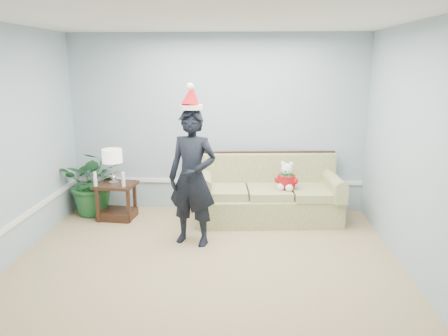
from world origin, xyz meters
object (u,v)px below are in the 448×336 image
(table_lamp, at_px, (112,157))
(man, at_px, (192,178))
(sofa, at_px, (268,197))
(houseplant, at_px, (94,182))
(side_table, at_px, (117,205))
(teddy_bear, at_px, (287,179))

(table_lamp, bearing_deg, man, -33.44)
(sofa, xyz_separation_m, man, (-1.00, -0.95, 0.53))
(sofa, bearing_deg, table_lamp, 178.09)
(table_lamp, bearing_deg, houseplant, 152.93)
(side_table, height_order, houseplant, houseplant)
(table_lamp, bearing_deg, side_table, -11.37)
(table_lamp, distance_m, teddy_bear, 2.54)
(side_table, xyz_separation_m, table_lamp, (-0.03, 0.01, 0.72))
(table_lamp, bearing_deg, sofa, 2.83)
(table_lamp, xyz_separation_m, teddy_bear, (2.52, -0.03, -0.28))
(side_table, relative_size, man, 0.35)
(sofa, xyz_separation_m, table_lamp, (-2.28, -0.11, 0.59))
(sofa, xyz_separation_m, teddy_bear, (0.24, -0.14, 0.31))
(side_table, relative_size, teddy_bear, 1.48)
(side_table, height_order, teddy_bear, teddy_bear)
(side_table, relative_size, houseplant, 0.60)
(houseplant, relative_size, teddy_bear, 2.48)
(table_lamp, height_order, man, man)
(table_lamp, height_order, teddy_bear, table_lamp)
(sofa, bearing_deg, side_table, 178.28)
(table_lamp, xyz_separation_m, man, (1.27, -0.84, -0.07))
(sofa, relative_size, houseplant, 2.08)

